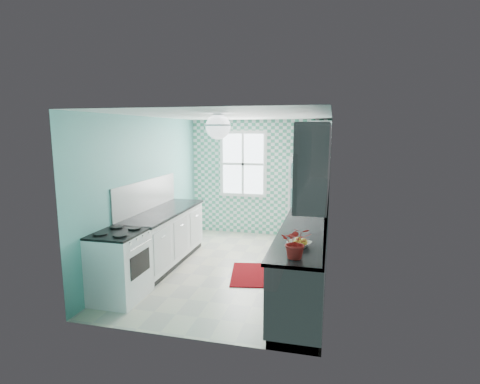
% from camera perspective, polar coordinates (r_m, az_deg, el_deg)
% --- Properties ---
extents(floor, '(3.00, 4.40, 0.02)m').
position_cam_1_polar(floor, '(6.38, -0.99, -11.58)').
color(floor, beige).
rests_on(floor, ground).
extents(ceiling, '(3.00, 4.40, 0.02)m').
position_cam_1_polar(ceiling, '(5.96, -1.06, 11.67)').
color(ceiling, white).
rests_on(ceiling, wall_back).
extents(wall_back, '(3.00, 0.02, 2.50)m').
position_cam_1_polar(wall_back, '(8.18, 2.94, 2.18)').
color(wall_back, '#5AA9A1').
rests_on(wall_back, floor).
extents(wall_front, '(3.00, 0.02, 2.50)m').
position_cam_1_polar(wall_front, '(4.00, -9.20, -5.54)').
color(wall_front, '#5AA9A1').
rests_on(wall_front, floor).
extents(wall_left, '(0.02, 4.40, 2.50)m').
position_cam_1_polar(wall_left, '(6.59, -13.82, 0.18)').
color(wall_left, '#5AA9A1').
rests_on(wall_left, floor).
extents(wall_right, '(0.02, 4.40, 2.50)m').
position_cam_1_polar(wall_right, '(5.85, 13.43, -0.94)').
color(wall_right, '#5AA9A1').
rests_on(wall_right, floor).
extents(accent_wall, '(3.00, 0.01, 2.50)m').
position_cam_1_polar(accent_wall, '(8.16, 2.91, 2.16)').
color(accent_wall, '#469F7F').
rests_on(accent_wall, wall_back).
extents(window, '(1.04, 0.05, 1.44)m').
position_cam_1_polar(window, '(8.17, 0.48, 4.30)').
color(window, white).
rests_on(window, wall_back).
extents(backsplash_right, '(0.02, 3.60, 0.51)m').
position_cam_1_polar(backsplash_right, '(5.47, 13.13, -2.23)').
color(backsplash_right, white).
rests_on(backsplash_right, wall_right).
extents(backsplash_left, '(0.02, 2.15, 0.51)m').
position_cam_1_polar(backsplash_left, '(6.52, -13.94, -0.40)').
color(backsplash_left, white).
rests_on(backsplash_left, wall_left).
extents(upper_cabinets_right, '(0.33, 3.20, 0.90)m').
position_cam_1_polar(upper_cabinets_right, '(5.18, 11.69, 5.07)').
color(upper_cabinets_right, white).
rests_on(upper_cabinets_right, wall_right).
extents(upper_cabinet_fridge, '(0.40, 0.74, 0.40)m').
position_cam_1_polar(upper_cabinet_fridge, '(7.59, 12.25, 9.00)').
color(upper_cabinet_fridge, white).
rests_on(upper_cabinet_fridge, wall_right).
extents(ceiling_light, '(0.34, 0.34, 0.35)m').
position_cam_1_polar(ceiling_light, '(5.19, -3.36, 9.94)').
color(ceiling_light, silver).
rests_on(ceiling_light, ceiling).
extents(base_cabinets_right, '(0.60, 3.60, 0.90)m').
position_cam_1_polar(base_cabinets_right, '(5.67, 9.90, -9.51)').
color(base_cabinets_right, white).
rests_on(base_cabinets_right, floor).
extents(countertop_right, '(0.63, 3.60, 0.04)m').
position_cam_1_polar(countertop_right, '(5.54, 9.88, -4.89)').
color(countertop_right, black).
rests_on(countertop_right, base_cabinets_right).
extents(base_cabinets_left, '(0.60, 2.15, 0.90)m').
position_cam_1_polar(base_cabinets_left, '(6.56, -11.44, -6.93)').
color(base_cabinets_left, white).
rests_on(base_cabinets_left, floor).
extents(countertop_left, '(0.63, 2.15, 0.04)m').
position_cam_1_polar(countertop_left, '(6.44, -11.45, -2.93)').
color(countertop_left, black).
rests_on(countertop_left, base_cabinets_left).
extents(fridge, '(0.78, 0.77, 1.78)m').
position_cam_1_polar(fridge, '(7.68, 10.47, -1.15)').
color(fridge, white).
rests_on(fridge, floor).
extents(stove, '(0.61, 0.76, 0.92)m').
position_cam_1_polar(stove, '(5.39, -17.82, -10.48)').
color(stove, white).
rests_on(stove, floor).
extents(sink, '(0.48, 0.40, 0.53)m').
position_cam_1_polar(sink, '(6.32, 10.58, -3.03)').
color(sink, silver).
rests_on(sink, countertop_right).
extents(rug, '(0.88, 1.12, 0.02)m').
position_cam_1_polar(rug, '(6.09, 2.13, -12.44)').
color(rug, '#610502').
rests_on(rug, floor).
extents(dish_towel, '(0.09, 0.21, 0.33)m').
position_cam_1_polar(dish_towel, '(6.70, 7.88, -6.23)').
color(dish_towel, '#57C0BF').
rests_on(dish_towel, base_cabinets_right).
extents(fruit_bowl, '(0.35, 0.35, 0.07)m').
position_cam_1_polar(fruit_bowl, '(4.40, 9.02, -7.87)').
color(fruit_bowl, white).
rests_on(fruit_bowl, countertop_right).
extents(potted_plant, '(0.33, 0.29, 0.35)m').
position_cam_1_polar(potted_plant, '(3.98, 8.58, -7.60)').
color(potted_plant, red).
rests_on(potted_plant, countertop_right).
extents(soap_bottle, '(0.12, 0.13, 0.22)m').
position_cam_1_polar(soap_bottle, '(6.72, 11.22, -1.30)').
color(soap_bottle, '#85A9B8').
rests_on(soap_bottle, countertop_right).
extents(microwave, '(0.54, 0.37, 0.30)m').
position_cam_1_polar(microwave, '(7.56, 10.71, 6.62)').
color(microwave, white).
rests_on(microwave, fridge).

